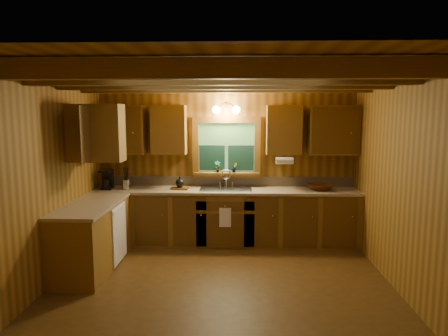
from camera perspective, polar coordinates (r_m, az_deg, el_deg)
room at (r=4.85m, az=-0.35°, el=-1.85°), size 4.20×4.20×4.20m
ceiling_beams at (r=4.80m, az=-0.37°, el=12.29°), size 4.20×2.54×0.18m
base_cabinets at (r=6.33m, az=-4.34°, el=-7.66°), size 4.20×2.22×0.86m
countertop at (r=6.23m, az=-4.25°, el=-3.65°), size 4.20×2.24×0.04m
backsplash at (r=6.77m, az=0.34°, el=-1.87°), size 4.20×0.02×0.16m
dishwasher_panel at (r=5.96m, az=-14.50°, el=-8.89°), size 0.02×0.60×0.80m
upper_cabinets at (r=6.26m, az=-4.98°, el=5.24°), size 4.19×1.77×0.78m
window at (r=6.68m, az=0.34°, el=2.75°), size 1.12×0.08×1.00m
window_sill at (r=6.68m, az=0.33°, el=-0.78°), size 1.06×0.14×0.04m
wall_sconce at (r=6.53m, az=0.31°, el=8.22°), size 0.45×0.21×0.17m
paper_towel_roll at (r=6.40m, az=8.51°, el=1.01°), size 0.27×0.11×0.11m
dish_towel at (r=6.26m, az=0.16°, el=-6.98°), size 0.18×0.01×0.30m
sink at (r=6.51m, az=0.27°, el=-3.36°), size 0.82×0.48×0.43m
coffee_maker at (r=6.76m, az=-16.13°, el=-1.54°), size 0.18×0.23×0.32m
utensil_crock at (r=6.67m, az=-13.65°, el=-2.17°), size 0.12×0.12×0.35m
cutting_board at (r=6.55m, az=-6.21°, el=-2.83°), size 0.29×0.21×0.02m
teakettle at (r=6.54m, az=-6.22°, el=-2.11°), size 0.14×0.14×0.18m
wicker_basket at (r=6.59m, az=13.33°, el=-2.62°), size 0.42×0.42×0.09m
potted_plant_left at (r=6.65m, az=-0.91°, el=0.19°), size 0.11×0.09×0.19m
potted_plant_right at (r=6.65m, az=1.47°, el=0.06°), size 0.11×0.10×0.16m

